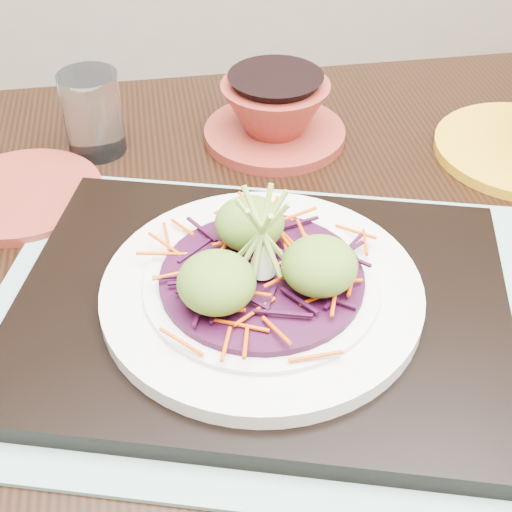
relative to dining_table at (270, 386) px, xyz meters
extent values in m
cube|color=black|center=(0.00, 0.00, 0.09)|extent=(1.36, 0.96, 0.04)
cube|color=#7FA495|center=(-0.01, -0.01, 0.11)|extent=(0.55, 0.50, 0.00)
cube|color=black|center=(-0.01, -0.01, 0.12)|extent=(0.48, 0.42, 0.02)
cylinder|color=silver|center=(-0.01, -0.01, 0.14)|extent=(0.26, 0.26, 0.01)
cylinder|color=silver|center=(-0.01, -0.01, 0.14)|extent=(0.19, 0.19, 0.01)
cylinder|color=#300923|center=(-0.01, -0.01, 0.15)|extent=(0.16, 0.16, 0.01)
ellipsoid|color=#547222|center=(-0.05, -0.03, 0.17)|extent=(0.06, 0.06, 0.04)
ellipsoid|color=#547222|center=(0.03, -0.03, 0.17)|extent=(0.06, 0.06, 0.04)
ellipsoid|color=#547222|center=(-0.01, 0.03, 0.17)|extent=(0.06, 0.06, 0.04)
cylinder|color=maroon|center=(-0.20, 0.20, 0.11)|extent=(0.20, 0.20, 0.01)
cylinder|color=white|center=(-0.13, 0.28, 0.15)|extent=(0.08, 0.08, 0.09)
cylinder|color=maroon|center=(0.07, 0.26, 0.11)|extent=(0.18, 0.18, 0.01)
camera|label=1|loc=(-0.11, -0.42, 0.53)|focal=50.00mm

